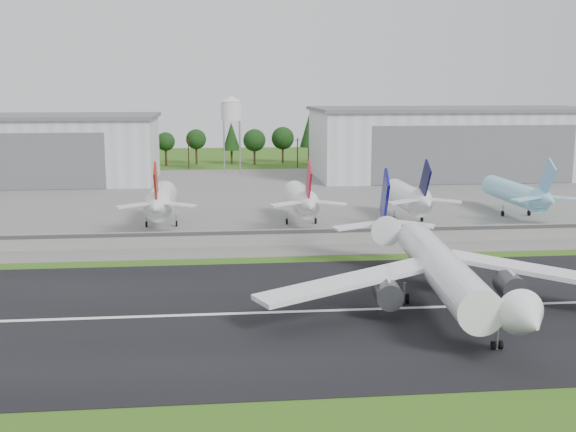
{
  "coord_description": "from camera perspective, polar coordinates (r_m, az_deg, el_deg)",
  "views": [
    {
      "loc": [
        -12.68,
        -91.25,
        32.83
      ],
      "look_at": [
        1.2,
        40.0,
        9.0
      ],
      "focal_mm": 45.0,
      "sensor_mm": 36.0,
      "label": 1
    }
  ],
  "objects": [
    {
      "name": "ground",
      "position": [
        97.8,
        1.79,
        -9.38
      ],
      "size": [
        600.0,
        600.0,
        0.0
      ],
      "primitive_type": "plane",
      "color": "#315714",
      "rests_on": "ground"
    },
    {
      "name": "runway",
      "position": [
        107.17,
        1.06,
        -7.58
      ],
      "size": [
        320.0,
        60.0,
        0.1
      ],
      "primitive_type": "cube",
      "color": "black",
      "rests_on": "ground"
    },
    {
      "name": "runway_centerline",
      "position": [
        107.15,
        1.06,
        -7.55
      ],
      "size": [
        220.0,
        1.0,
        0.02
      ],
      "primitive_type": "cube",
      "color": "white",
      "rests_on": "runway"
    },
    {
      "name": "apron",
      "position": [
        214.15,
        -2.57,
        1.42
      ],
      "size": [
        320.0,
        150.0,
        0.1
      ],
      "primitive_type": "cube",
      "color": "slate",
      "rests_on": "ground"
    },
    {
      "name": "blast_fence",
      "position": [
        150.02,
        -1.06,
        -1.7
      ],
      "size": [
        240.0,
        0.61,
        3.5
      ],
      "color": "gray",
      "rests_on": "ground"
    },
    {
      "name": "hangar_west",
      "position": [
        265.71,
        -20.77,
        5.0
      ],
      "size": [
        97.0,
        44.0,
        23.2
      ],
      "color": "silver",
      "rests_on": "ground"
    },
    {
      "name": "hangar_east",
      "position": [
        271.51,
        12.89,
        5.71
      ],
      "size": [
        102.0,
        47.0,
        25.2
      ],
      "color": "silver",
      "rests_on": "ground"
    },
    {
      "name": "water_tower",
      "position": [
        276.48,
        -4.49,
        8.49
      ],
      "size": [
        8.4,
        8.4,
        29.4
      ],
      "color": "#99999E",
      "rests_on": "ground"
    },
    {
      "name": "utility_poles",
      "position": [
        293.36,
        -3.53,
        3.79
      ],
      "size": [
        230.0,
        3.0,
        12.0
      ],
      "primitive_type": null,
      "color": "black",
      "rests_on": "ground"
    },
    {
      "name": "treeline",
      "position": [
        308.26,
        -3.65,
        4.1
      ],
      "size": [
        320.0,
        16.0,
        22.0
      ],
      "primitive_type": null,
      "color": "black",
      "rests_on": "ground"
    },
    {
      "name": "main_airliner",
      "position": [
        109.89,
        12.06,
        -4.72
      ],
      "size": [
        57.03,
        59.27,
        18.17
      ],
      "rotation": [
        0.0,
        0.0,
        3.05
      ],
      "color": "white",
      "rests_on": "runway"
    },
    {
      "name": "parked_jet_red_a",
      "position": [
        170.34,
        -10.05,
        1.15
      ],
      "size": [
        7.36,
        31.29,
        16.92
      ],
      "color": "silver",
      "rests_on": "ground"
    },
    {
      "name": "parked_jet_red_b",
      "position": [
        171.21,
        1.12,
        1.29
      ],
      "size": [
        7.36,
        31.29,
        16.72
      ],
      "color": "white",
      "rests_on": "ground"
    },
    {
      "name": "parked_jet_navy",
      "position": [
        176.4,
        9.63,
        1.43
      ],
      "size": [
        7.36,
        31.29,
        16.79
      ],
      "color": "white",
      "rests_on": "ground"
    },
    {
      "name": "parked_jet_skyblue",
      "position": [
        191.07,
        17.81,
        1.68
      ],
      "size": [
        7.36,
        37.29,
        16.6
      ],
      "color": "#88D0EC",
      "rests_on": "ground"
    }
  ]
}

